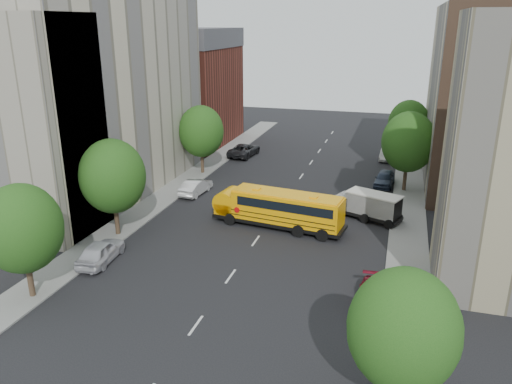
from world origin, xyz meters
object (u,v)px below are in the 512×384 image
at_px(school_bus, 277,207).
at_px(parked_car_2, 244,150).
at_px(street_tree_0, 22,229).
at_px(safari_truck, 369,205).
at_px(parked_car_3, 375,299).
at_px(street_tree_3, 403,330).
at_px(street_tree_1, 113,176).
at_px(parked_car_0, 101,251).
at_px(street_tree_4, 409,142).
at_px(street_tree_5, 409,123).
at_px(parked_car_4, 384,178).
at_px(parked_car_5, 387,154).
at_px(parked_car_1, 196,187).
at_px(street_tree_2, 201,131).

height_order(school_bus, parked_car_2, school_bus).
bearing_deg(school_bus, street_tree_0, -120.22).
xyz_separation_m(safari_truck, parked_car_3, (1.50, -14.51, -0.61)).
xyz_separation_m(street_tree_3, parked_car_2, (-19.80, 40.63, -3.65)).
xyz_separation_m(street_tree_1, parked_car_0, (1.40, -4.55, -4.15)).
relative_size(school_bus, parked_car_0, 2.42).
distance_m(street_tree_4, street_tree_5, 12.01).
height_order(parked_car_3, parked_car_4, parked_car_4).
relative_size(street_tree_5, parked_car_5, 1.71).
bearing_deg(parked_car_5, safari_truck, -88.36).
bearing_deg(parked_car_0, parked_car_2, -96.70).
relative_size(parked_car_1, parked_car_5, 1.04).
bearing_deg(street_tree_5, street_tree_3, -90.00).
bearing_deg(parked_car_4, parked_car_1, -151.19).
height_order(street_tree_1, parked_car_2, street_tree_1).
bearing_deg(parked_car_5, street_tree_3, -83.57).
bearing_deg(street_tree_2, street_tree_0, -90.00).
bearing_deg(parked_car_5, parked_car_2, -165.81).
relative_size(street_tree_2, safari_truck, 1.28).
height_order(parked_car_0, parked_car_1, parked_car_0).
distance_m(street_tree_3, parked_car_2, 45.34).
bearing_deg(street_tree_0, street_tree_4, 51.84).
height_order(street_tree_4, parked_car_5, street_tree_4).
bearing_deg(parked_car_1, parked_car_0, 91.74).
distance_m(parked_car_1, parked_car_5, 25.83).
distance_m(safari_truck, parked_car_3, 14.60).
xyz_separation_m(street_tree_5, school_bus, (-10.08, -24.75, -2.94)).
relative_size(street_tree_1, parked_car_0, 1.67).
bearing_deg(street_tree_2, parked_car_4, 3.54).
relative_size(street_tree_1, parked_car_1, 1.72).
xyz_separation_m(street_tree_5, parked_car_5, (-2.20, -0.07, -3.98)).
distance_m(street_tree_3, parked_car_1, 32.27).
height_order(parked_car_2, parked_car_5, parked_car_2).
relative_size(street_tree_0, parked_car_4, 1.63).
distance_m(street_tree_0, parked_car_5, 44.74).
xyz_separation_m(street_tree_2, parked_car_1, (2.09, -6.87, -4.07)).
relative_size(school_bus, parked_car_1, 2.49).
bearing_deg(street_tree_0, parked_car_4, 55.64).
relative_size(street_tree_2, parked_car_4, 1.70).
bearing_deg(parked_car_4, school_bus, -115.52).
bearing_deg(street_tree_4, parked_car_5, 100.45).
xyz_separation_m(street_tree_0, street_tree_4, (22.00, 28.00, 0.43)).
distance_m(street_tree_0, parked_car_1, 21.58).
relative_size(parked_car_0, parked_car_2, 0.82).
bearing_deg(street_tree_5, parked_car_3, -92.27).
relative_size(street_tree_0, street_tree_1, 0.94).
relative_size(street_tree_5, school_bus, 0.66).
bearing_deg(parked_car_0, street_tree_2, -91.69).
bearing_deg(parked_car_0, safari_truck, -147.51).
bearing_deg(school_bus, parked_car_5, 80.10).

